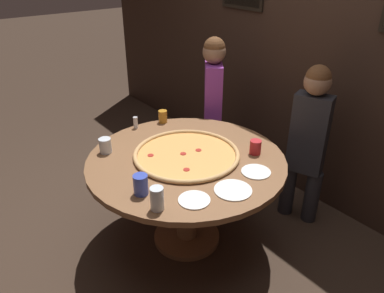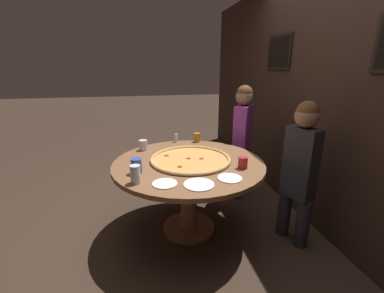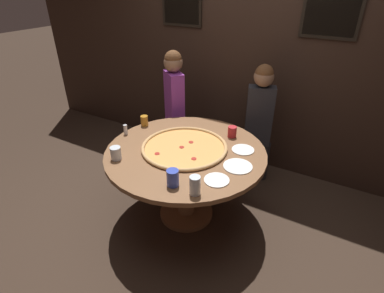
% 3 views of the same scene
% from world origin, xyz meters
% --- Properties ---
extents(ground_plane, '(24.00, 24.00, 0.00)m').
position_xyz_m(ground_plane, '(0.00, 0.00, 0.00)').
color(ground_plane, '#38281E').
extents(back_wall, '(6.40, 0.08, 2.60)m').
position_xyz_m(back_wall, '(0.00, 1.31, 1.30)').
color(back_wall, black).
rests_on(back_wall, ground_plane).
extents(dining_table, '(1.41, 1.41, 0.74)m').
position_xyz_m(dining_table, '(0.00, 0.00, 0.59)').
color(dining_table, brown).
rests_on(dining_table, ground_plane).
extents(giant_pizza, '(0.77, 0.77, 0.03)m').
position_xyz_m(giant_pizza, '(-0.03, 0.02, 0.75)').
color(giant_pizza, '#E0994C').
rests_on(giant_pizza, dining_table).
extents(drink_cup_centre_back, '(0.09, 0.09, 0.11)m').
position_xyz_m(drink_cup_centre_back, '(-0.43, -0.41, 0.79)').
color(drink_cup_centre_back, silver).
rests_on(drink_cup_centre_back, dining_table).
extents(drink_cup_by_shaker, '(0.08, 0.08, 0.10)m').
position_xyz_m(drink_cup_by_shaker, '(0.25, 0.44, 0.79)').
color(drink_cup_by_shaker, '#B22328').
rests_on(drink_cup_by_shaker, dining_table).
extents(drink_cup_front_edge, '(0.08, 0.08, 0.14)m').
position_xyz_m(drink_cup_front_edge, '(0.37, -0.48, 0.81)').
color(drink_cup_front_edge, silver).
rests_on(drink_cup_front_edge, dining_table).
extents(drink_cup_far_right, '(0.07, 0.07, 0.10)m').
position_xyz_m(drink_cup_far_right, '(-0.62, 0.22, 0.79)').
color(drink_cup_far_right, '#BC7A23').
rests_on(drink_cup_far_right, dining_table).
extents(drink_cup_far_left, '(0.09, 0.09, 0.13)m').
position_xyz_m(drink_cup_far_left, '(0.18, -0.48, 0.80)').
color(drink_cup_far_left, '#384CB7').
rests_on(drink_cup_far_left, dining_table).
extents(white_plate_right_side, '(0.19, 0.19, 0.01)m').
position_xyz_m(white_plate_right_side, '(0.43, -0.27, 0.74)').
color(white_plate_right_side, white).
rests_on(white_plate_right_side, dining_table).
extents(white_plate_left_side, '(0.20, 0.20, 0.01)m').
position_xyz_m(white_plate_left_side, '(0.44, 0.25, 0.74)').
color(white_plate_left_side, white).
rests_on(white_plate_left_side, dining_table).
extents(white_plate_far_back, '(0.24, 0.24, 0.01)m').
position_xyz_m(white_plate_far_back, '(0.50, -0.01, 0.74)').
color(white_plate_far_back, white).
rests_on(white_plate_far_back, dining_table).
extents(condiment_shaker, '(0.04, 0.04, 0.10)m').
position_xyz_m(condiment_shaker, '(-0.66, -0.02, 0.79)').
color(condiment_shaker, silver).
rests_on(condiment_shaker, dining_table).
extents(diner_centre_back, '(0.35, 0.23, 1.33)m').
position_xyz_m(diner_centre_back, '(0.35, 0.93, 0.75)').
color(diner_centre_back, '#232328').
rests_on(diner_centre_back, ground_plane).
extents(diner_side_right, '(0.35, 0.31, 1.39)m').
position_xyz_m(diner_side_right, '(-0.62, 0.78, 0.79)').
color(diner_side_right, '#232328').
rests_on(diner_side_right, ground_plane).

